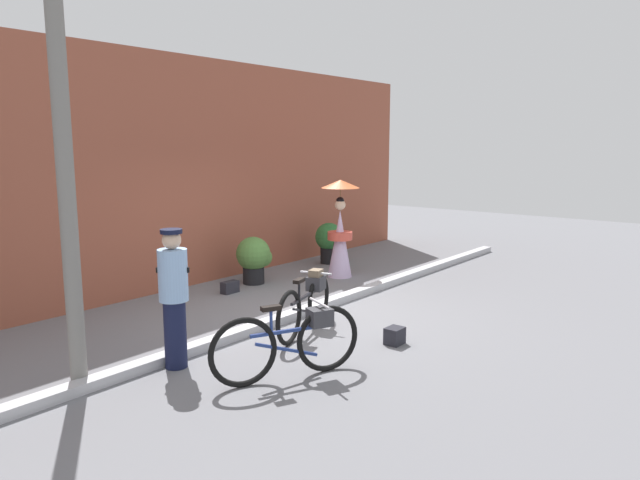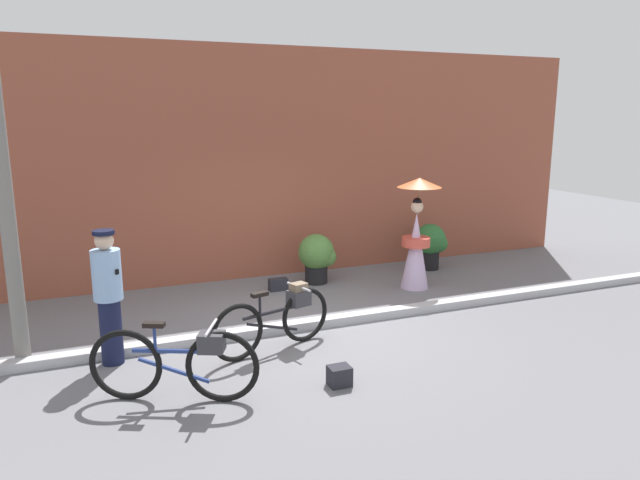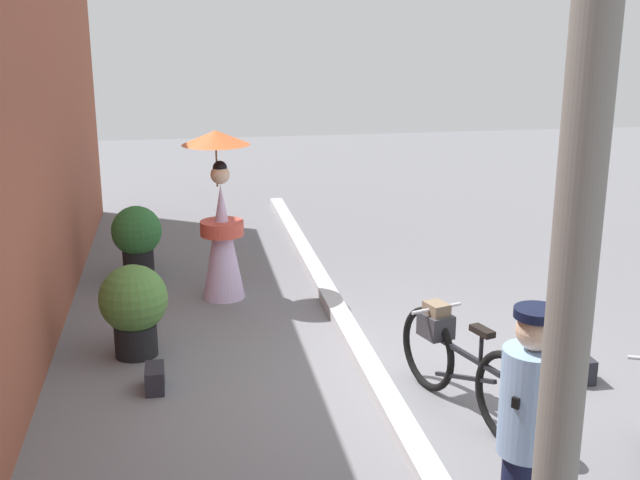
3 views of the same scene
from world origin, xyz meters
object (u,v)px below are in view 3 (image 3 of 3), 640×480
object	(u,v)px
person_with_parasol	(221,218)
utility_pole	(578,220)
bicycle_near_officer	(459,361)
backpack_on_pavement	(155,378)
person_officer	(528,440)
potted_plant_small	(135,305)
potted_plant_by_door	(138,236)
backpack_spare	(581,369)

from	to	relation	value
person_with_parasol	utility_pole	xyz separation A→B (m)	(-6.09, -1.01, 1.46)
bicycle_near_officer	person_with_parasol	xyz separation A→B (m)	(3.08, 1.72, 0.51)
bicycle_near_officer	backpack_on_pavement	distance (m)	2.60
person_officer	utility_pole	world-z (taller)	utility_pole
bicycle_near_officer	potted_plant_small	xyz separation A→B (m)	(1.61, 2.63, 0.07)
bicycle_near_officer	potted_plant_small	bearing A→B (deg)	58.54
bicycle_near_officer	person_officer	size ratio (longest dim) A/B	1.04
potted_plant_by_door	backpack_on_pavement	size ratio (longest dim) A/B	2.78
backpack_spare	utility_pole	world-z (taller)	utility_pole
bicycle_near_officer	person_with_parasol	bearing A→B (deg)	29.18
backpack_spare	person_with_parasol	bearing A→B (deg)	47.02
person_with_parasol	backpack_on_pavement	world-z (taller)	person_with_parasol
person_officer	person_with_parasol	bearing A→B (deg)	15.18
potted_plant_small	person_officer	bearing A→B (deg)	-147.62
backpack_spare	utility_pole	xyz separation A→B (m)	(-3.32, 1.97, 2.28)
bicycle_near_officer	backpack_on_pavement	world-z (taller)	bicycle_near_officer
person_officer	potted_plant_small	world-z (taller)	person_officer
person_officer	backpack_spare	world-z (taller)	person_officer
backpack_on_pavement	bicycle_near_officer	bearing A→B (deg)	-108.26
potted_plant_by_door	potted_plant_small	distance (m)	2.42
bicycle_near_officer	potted_plant_by_door	bearing A→B (deg)	33.85
person_with_parasol	potted_plant_small	distance (m)	1.79
backpack_on_pavement	backpack_spare	size ratio (longest dim) A/B	1.31
backpack_spare	utility_pole	distance (m)	4.48
potted_plant_by_door	potted_plant_small	bearing A→B (deg)	-178.37
person_officer	backpack_spare	xyz separation A→B (m)	(2.31, -1.60, -0.76)
person_with_parasol	potted_plant_small	size ratio (longest dim) A/B	2.15
person_officer	bicycle_near_officer	bearing A→B (deg)	-9.79
person_officer	utility_pole	distance (m)	1.86
potted_plant_small	utility_pole	distance (m)	5.34
person_with_parasol	backpack_spare	xyz separation A→B (m)	(-2.77, -2.97, -0.82)
potted_plant_by_door	potted_plant_small	size ratio (longest dim) A/B	1.01
potted_plant_small	bicycle_near_officer	bearing A→B (deg)	-121.46
bicycle_near_officer	backpack_spare	xyz separation A→B (m)	(0.31, -1.25, -0.31)
person_with_parasol	backpack_on_pavement	size ratio (longest dim) A/B	5.94
person_with_parasol	backpack_spare	world-z (taller)	person_with_parasol
person_with_parasol	backpack_on_pavement	distance (m)	2.53
potted_plant_small	backpack_on_pavement	world-z (taller)	potted_plant_small
person_with_parasol	person_officer	bearing A→B (deg)	-164.82
person_with_parasol	potted_plant_small	bearing A→B (deg)	148.44
person_with_parasol	potted_plant_by_door	xyz separation A→B (m)	(0.94, 0.98, -0.43)
potted_plant_by_door	backpack_on_pavement	distance (m)	3.25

